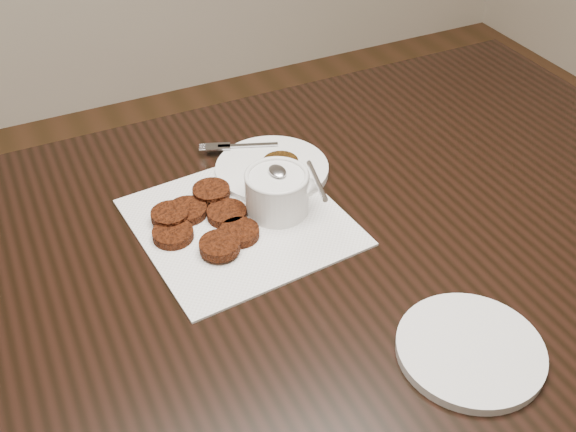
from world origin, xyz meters
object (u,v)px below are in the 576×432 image
(plate_with_patty, at_px, (272,166))
(table, at_px, (292,425))
(napkin, at_px, (241,222))
(sauce_ramekin, at_px, (277,174))
(plate_empty, at_px, (470,350))

(plate_with_patty, bearing_deg, table, -107.59)
(table, distance_m, napkin, 0.40)
(napkin, xyz_separation_m, sauce_ramekin, (0.06, 0.00, 0.07))
(sauce_ramekin, bearing_deg, plate_empty, -75.04)
(table, bearing_deg, napkin, 101.76)
(napkin, relative_size, sauce_ramekin, 2.22)
(napkin, bearing_deg, plate_with_patty, 45.35)
(table, height_order, plate_with_patty, plate_with_patty)
(table, relative_size, sauce_ramekin, 11.14)
(napkin, distance_m, plate_empty, 0.39)
(sauce_ramekin, relative_size, plate_empty, 0.74)
(napkin, relative_size, plate_empty, 1.64)
(napkin, distance_m, sauce_ramekin, 0.09)
(sauce_ramekin, bearing_deg, plate_with_patty, 69.64)
(table, xyz_separation_m, plate_with_patty, (0.07, 0.23, 0.39))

